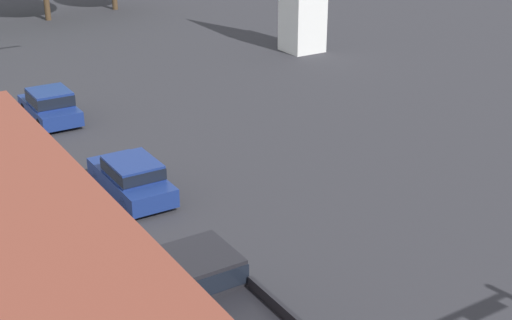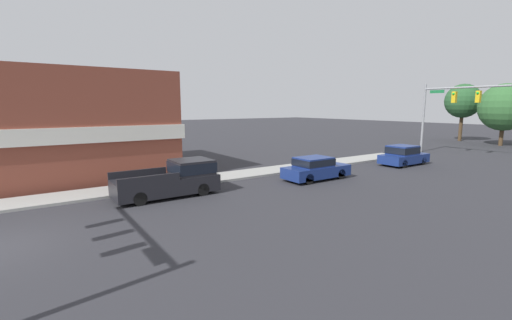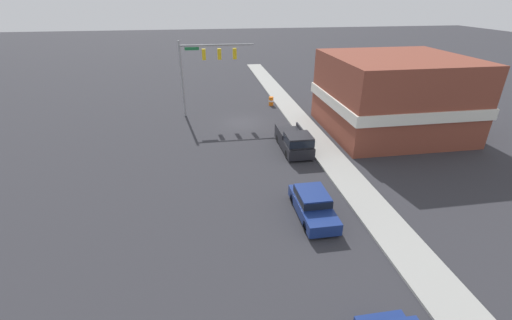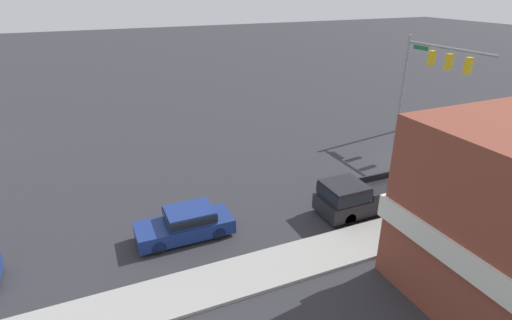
# 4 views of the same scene
# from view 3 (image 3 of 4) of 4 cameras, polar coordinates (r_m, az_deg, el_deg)

# --- Properties ---
(ground_plane) EXTENTS (200.00, 200.00, 0.00)m
(ground_plane) POSITION_cam_3_polar(r_m,az_deg,el_deg) (34.51, -2.10, 6.23)
(ground_plane) COLOR #2D2D33
(sidewalk_curb) EXTENTS (2.40, 60.00, 0.14)m
(sidewalk_curb) POSITION_cam_3_polar(r_m,az_deg,el_deg) (35.59, 7.10, 6.79)
(sidewalk_curb) COLOR #9E9E99
(sidewalk_curb) RESTS_ON ground
(near_signal_assembly) EXTENTS (7.44, 0.49, 7.60)m
(near_signal_assembly) POSITION_cam_3_polar(r_m,az_deg,el_deg) (35.88, -8.44, 16.02)
(near_signal_assembly) COLOR gray
(near_signal_assembly) RESTS_ON ground
(car_lead) EXTENTS (1.81, 4.50, 1.46)m
(car_lead) POSITION_cam_3_polar(r_m,az_deg,el_deg) (20.18, 9.43, -7.19)
(car_lead) COLOR black
(car_lead) RESTS_ON ground
(pickup_truck_parked) EXTENTS (2.06, 5.25, 1.82)m
(pickup_truck_parked) POSITION_cam_3_polar(r_m,az_deg,el_deg) (27.92, 6.53, 3.12)
(pickup_truck_parked) COLOR black
(pickup_truck_parked) RESTS_ON ground
(construction_barrel) EXTENTS (0.54, 0.54, 0.99)m
(construction_barrel) POSITION_cam_3_polar(r_m,az_deg,el_deg) (39.98, 2.53, 9.78)
(construction_barrel) COLOR orange
(construction_barrel) RESTS_ON ground
(corner_brick_building) EXTENTS (11.85, 11.10, 6.81)m
(corner_brick_building) POSITION_cam_3_polar(r_m,az_deg,el_deg) (33.86, 21.88, 9.96)
(corner_brick_building) COLOR brown
(corner_brick_building) RESTS_ON ground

